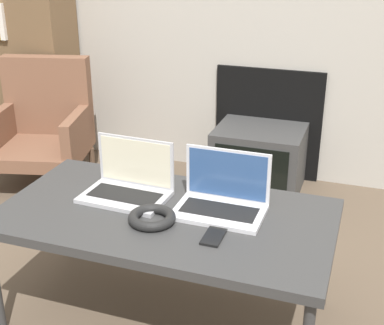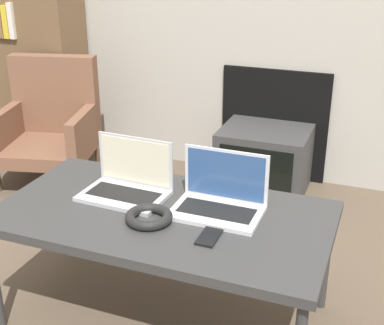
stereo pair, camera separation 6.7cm
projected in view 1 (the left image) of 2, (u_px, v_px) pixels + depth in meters
name	position (u px, v px, depth m)	size (l,w,h in m)	color
table	(166.00, 221.00, 1.99)	(1.24, 0.66, 0.47)	#333333
laptop_left	(129.00, 183.00, 2.10)	(0.34, 0.23, 0.22)	#B2B2B7
laptop_right	(222.00, 198.00, 1.98)	(0.33, 0.22, 0.22)	silver
headphones	(152.00, 218.00, 1.90)	(0.17, 0.17, 0.04)	black
phone	(214.00, 236.00, 1.81)	(0.06, 0.13, 0.01)	black
tv	(259.00, 159.00, 3.19)	(0.51, 0.43, 0.38)	#383838
armchair	(43.00, 123.00, 3.26)	(0.65, 0.65, 0.75)	brown
bookshelf	(24.00, 47.00, 3.52)	(0.65, 0.32, 1.48)	brown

